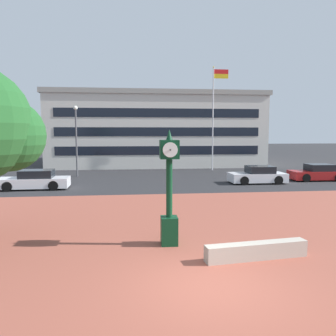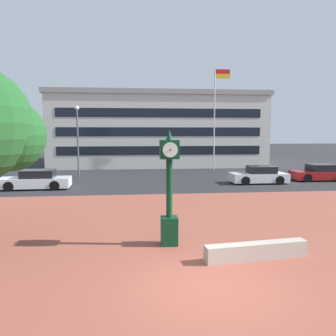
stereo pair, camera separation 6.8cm
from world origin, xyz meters
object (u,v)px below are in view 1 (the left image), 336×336
Objects in this scene: car_street_near at (34,181)px; car_street_far at (258,176)px; street_lamp_post at (76,133)px; civic_building at (154,130)px; street_clock at (169,192)px; flagpole_primary at (214,111)px; car_street_mid at (317,173)px.

car_street_far is at bearing -88.21° from car_street_near.
street_lamp_post is (1.89, 6.21, 3.13)m from car_street_near.
civic_building is 3.96× the size of street_lamp_post.
street_clock is 0.84× the size of car_street_near.
civic_building is at bearing -27.56° from car_street_near.
car_street_near is (-7.63, 12.32, -1.23)m from street_clock.
street_lamp_post is (-12.77, -3.64, -2.11)m from flagpole_primary.
street_clock reaches higher than car_street_near.
flagpole_primary is 13.44m from street_lamp_post.
car_street_near is 21.11m from car_street_mid.
street_clock is at bearing -149.74° from car_street_near.
car_street_mid is at bearing -86.52° from car_street_near.
flagpole_primary reaches higher than street_lamp_post.
street_lamp_post is at bearing -18.43° from car_street_near.
car_street_near is at bearing -116.03° from civic_building.
flagpole_primary reaches higher than car_street_near.
civic_building reaches higher than car_street_far.
car_street_far is at bearing 101.39° from car_street_mid.
car_street_near is 21.67m from civic_building.
car_street_mid is at bearing -12.85° from street_lamp_post.
car_street_far is at bearing -20.82° from street_lamp_post.
civic_building is (1.75, 31.53, 2.27)m from street_clock.
street_clock is 19.49m from street_lamp_post.
car_street_mid is 0.18× the size of civic_building.
car_street_near and car_street_mid have the same top height.
car_street_mid is 0.41× the size of flagpole_primary.
street_lamp_post is (-7.50, -13.00, -0.37)m from civic_building.
civic_building is 15.02m from street_lamp_post.
car_street_near and car_street_far have the same top height.
civic_building is at bearing 19.58° from car_street_far.
civic_building is (-11.64, 17.37, 3.50)m from car_street_mid.
car_street_far is (8.18, 13.23, -1.23)m from street_clock.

